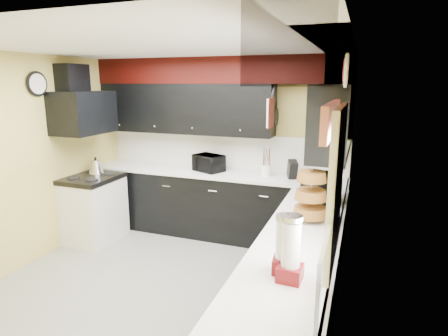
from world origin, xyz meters
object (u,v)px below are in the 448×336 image
object	(u,v)px
toaster_oven	(208,163)
microwave	(320,187)
utensil_crock	(266,171)
kettle	(96,167)
knife_block	(292,170)

from	to	relation	value
toaster_oven	microwave	xyz separation A→B (m)	(1.63, -0.81, 0.02)
utensil_crock	kettle	world-z (taller)	kettle
toaster_oven	utensil_crock	xyz separation A→B (m)	(0.84, 0.01, -0.04)
microwave	utensil_crock	distance (m)	1.14
utensil_crock	knife_block	xyz separation A→B (m)	(0.35, -0.03, 0.05)
microwave	kettle	xyz separation A→B (m)	(-3.10, 0.22, -0.06)
knife_block	utensil_crock	bearing A→B (deg)	152.71
toaster_oven	kettle	world-z (taller)	toaster_oven
utensil_crock	knife_block	distance (m)	0.36
knife_block	microwave	bearing A→B (deg)	-83.31
utensil_crock	knife_block	world-z (taller)	knife_block
knife_block	toaster_oven	bearing A→B (deg)	156.56
toaster_oven	utensil_crock	world-z (taller)	toaster_oven
utensil_crock	kettle	xyz separation A→B (m)	(-2.31, -0.59, -0.00)
toaster_oven	kettle	xyz separation A→B (m)	(-1.47, -0.58, -0.04)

